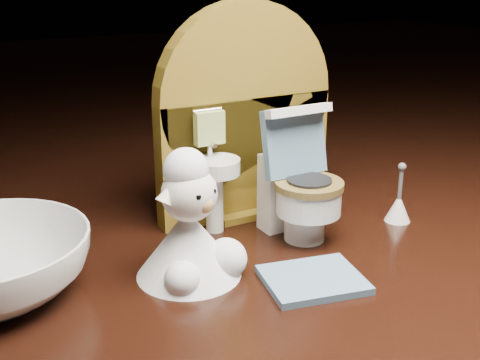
% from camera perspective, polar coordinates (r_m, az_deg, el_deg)
% --- Properties ---
extents(backdrop_panel, '(0.13, 0.05, 0.15)m').
position_cam_1_polar(backdrop_panel, '(0.42, 0.42, 5.19)').
color(backdrop_panel, brown).
rests_on(backdrop_panel, ground).
extents(toy_toilet, '(0.05, 0.06, 0.09)m').
position_cam_1_polar(toy_toilet, '(0.40, 5.58, -0.90)').
color(toy_toilet, white).
rests_on(toy_toilet, ground).
extents(bath_mat, '(0.06, 0.06, 0.00)m').
position_cam_1_polar(bath_mat, '(0.35, 6.93, -9.37)').
color(bath_mat, slate).
rests_on(bath_mat, ground).
extents(toilet_brush, '(0.02, 0.02, 0.04)m').
position_cam_1_polar(toilet_brush, '(0.44, 14.79, -2.38)').
color(toilet_brush, white).
rests_on(toilet_brush, ground).
extents(plush_lamb, '(0.06, 0.06, 0.08)m').
position_cam_1_polar(plush_lamb, '(0.35, -4.71, -4.99)').
color(plush_lamb, white).
rests_on(plush_lamb, ground).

